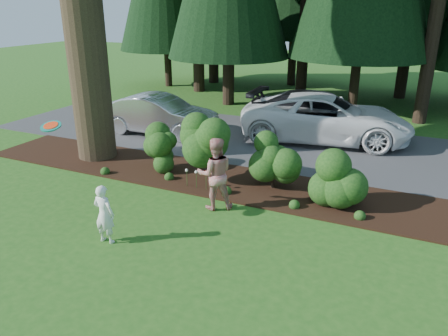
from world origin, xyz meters
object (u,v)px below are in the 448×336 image
at_px(child, 104,214).
at_px(adult, 215,174).
at_px(frisbee, 51,126).
at_px(car_white_suv, 326,118).
at_px(car_silver_wagon, 160,115).
at_px(car_dark_suv, 321,114).

height_order(child, adult, adult).
bearing_deg(frisbee, child, -6.55).
bearing_deg(car_white_suv, child, 154.62).
bearing_deg(frisbee, car_silver_wagon, 105.93).
height_order(car_silver_wagon, adult, adult).
relative_size(car_dark_suv, frisbee, 12.38).
distance_m(car_silver_wagon, adult, 6.95).
xyz_separation_m(car_white_suv, car_dark_suv, (-0.38, 0.78, -0.04)).
distance_m(car_silver_wagon, car_white_suv, 6.33).
height_order(car_white_suv, child, car_white_suv).
xyz_separation_m(car_silver_wagon, car_dark_suv, (5.68, 2.63, 0.05)).
distance_m(child, adult, 2.88).
bearing_deg(car_dark_suv, adult, 171.61).
distance_m(car_dark_suv, adult, 7.67).
relative_size(car_white_suv, adult, 3.33).
relative_size(car_white_suv, child, 4.63).
bearing_deg(adult, car_white_suv, -130.97).
relative_size(child, frisbee, 2.95).
bearing_deg(child, adult, -120.72).
relative_size(child, adult, 0.72).
bearing_deg(child, car_dark_suv, -103.99).
relative_size(car_dark_suv, adult, 3.02).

